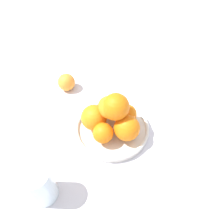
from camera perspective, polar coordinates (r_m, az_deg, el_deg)
The scene contains 5 objects.
ground_plane at distance 0.75m, azimuth 0.00°, elevation -4.92°, with size 4.00×4.00×0.00m, color silver.
fruit_bowl at distance 0.73m, azimuth 0.00°, elevation -4.31°, with size 0.25×0.25×0.03m.
orange_pile at distance 0.68m, azimuth -0.08°, elevation -1.01°, with size 0.18×0.18×0.14m.
stray_orange at distance 0.88m, azimuth -11.82°, elevation 7.63°, with size 0.07×0.07×0.07m, color orange.
drinking_glass at distance 0.61m, azimuth -18.36°, elevation -17.65°, with size 0.08×0.08×0.12m, color silver.
Camera 1 is at (-0.42, 0.13, 0.60)m, focal length 35.00 mm.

